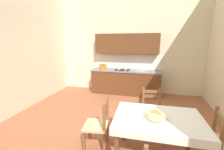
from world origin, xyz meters
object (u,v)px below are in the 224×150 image
dining_chair_tv_side (98,125)px  fruit_bowl (156,115)px  dining_chair_kitchen_side (152,111)px  dining_table (158,124)px  kitchen_cabinetry (126,71)px

dining_chair_tv_side → fruit_bowl: dining_chair_tv_side is taller
fruit_bowl → dining_chair_kitchen_side: bearing=91.4°
dining_table → dining_chair_kitchen_side: 0.84m
kitchen_cabinetry → fruit_bowl: bearing=-73.0°
dining_chair_tv_side → dining_table: bearing=-1.5°
dining_table → dining_chair_tv_side: size_ratio=1.50×
kitchen_cabinetry → dining_chair_tv_side: bearing=-90.5°
dining_table → fruit_bowl: size_ratio=4.66×
kitchen_cabinetry → dining_chair_kitchen_side: 2.45m
dining_table → fruit_bowl: bearing=-129.0°
dining_table → fruit_bowl: 0.20m
dining_chair_kitchen_side → dining_chair_tv_side: (-0.95, -0.79, 0.00)m
dining_chair_tv_side → dining_chair_kitchen_side: bearing=39.6°
kitchen_cabinetry → dining_table: kitchen_cabinetry is taller
kitchen_cabinetry → fruit_bowl: (0.95, -3.10, -0.04)m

